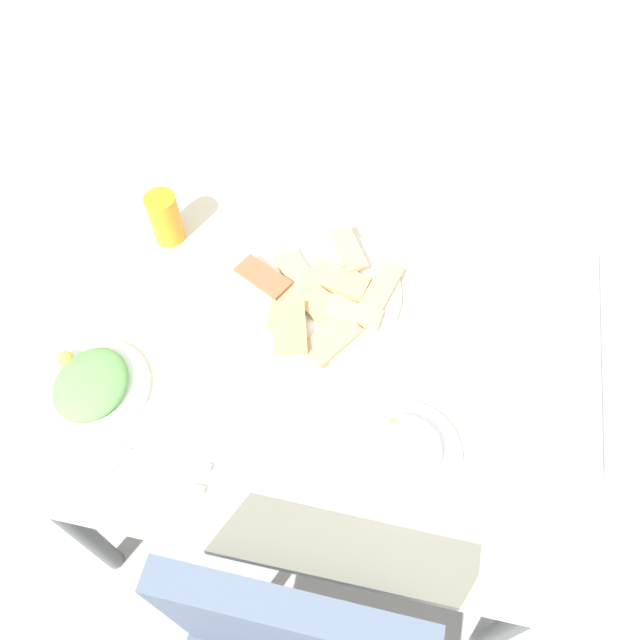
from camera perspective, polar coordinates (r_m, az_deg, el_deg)
ground_plane at (r=1.92m, az=-0.08°, el=-13.30°), size 6.00×6.00×0.00m
dining_table at (r=1.34m, az=-0.11°, el=-4.49°), size 1.08×0.82×0.70m
pide_platter at (r=1.33m, az=0.16°, el=2.18°), size 0.35×0.35×0.04m
salad_plate_greens at (r=1.29m, az=-19.47°, el=-5.42°), size 0.21×0.21×0.04m
salad_plate_rice at (r=1.18m, az=7.51°, el=-11.22°), size 0.20×0.20×0.05m
soda_can at (r=1.43m, az=-13.45°, el=8.70°), size 0.08×0.08×0.12m
paper_napkin at (r=1.20m, az=-13.71°, el=-12.68°), size 0.17×0.17×0.00m
fork at (r=1.20m, az=-13.47°, el=-11.84°), size 0.17×0.02×0.00m
spoon at (r=1.20m, az=-14.04°, el=-13.39°), size 0.17×0.02×0.00m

